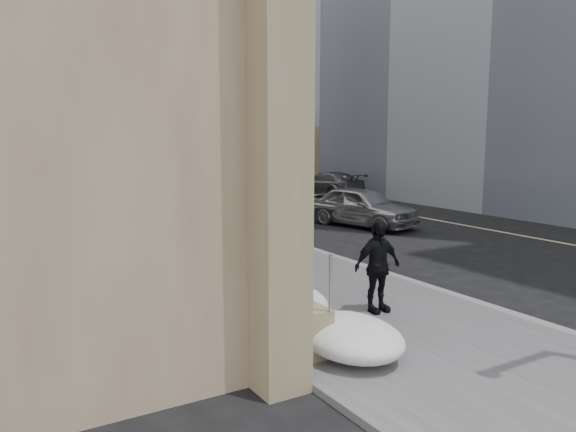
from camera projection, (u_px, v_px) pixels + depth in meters
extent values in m
plane|color=black|center=(345.00, 313.00, 11.36)|extent=(140.00, 140.00, 0.00)
cube|color=#4D4D4F|center=(176.00, 234.00, 19.85)|extent=(5.00, 80.00, 0.12)
cube|color=slate|center=(243.00, 228.00, 21.17)|extent=(0.24, 80.00, 0.12)
cube|color=#BFB78C|center=(400.00, 214.00, 25.18)|extent=(0.15, 70.00, 0.01)
cube|color=#877857|center=(61.00, 198.00, 27.14)|extent=(1.10, 44.00, 0.90)
cylinder|color=silver|center=(69.00, 180.00, 27.23)|extent=(0.06, 42.00, 0.06)
cube|color=black|center=(74.00, 122.00, 20.44)|extent=(0.20, 2.20, 4.50)
cube|color=#877857|center=(479.00, 166.00, 27.42)|extent=(2.00, 80.00, 4.00)
cube|color=slate|center=(53.00, 38.00, 62.26)|extent=(30.00, 12.00, 28.00)
cylinder|color=#2D2D30|center=(206.00, 123.00, 24.13)|extent=(0.18, 0.18, 8.00)
cube|color=#2D2D30|center=(186.00, 28.00, 23.15)|extent=(1.60, 0.15, 0.12)
cylinder|color=#2D2D30|center=(170.00, 30.00, 22.81)|extent=(0.24, 0.24, 0.30)
cylinder|color=#2D2D30|center=(100.00, 127.00, 41.11)|extent=(0.18, 0.18, 8.00)
cube|color=#2D2D30|center=(86.00, 72.00, 40.13)|extent=(1.60, 0.15, 0.12)
cylinder|color=#2D2D30|center=(76.00, 73.00, 39.80)|extent=(0.24, 0.24, 0.30)
cylinder|color=#2D2D30|center=(152.00, 144.00, 31.12)|extent=(0.20, 0.20, 6.00)
cylinder|color=#2D2D30|center=(113.00, 91.00, 29.69)|extent=(4.00, 0.16, 0.16)
imported|color=black|center=(84.00, 99.00, 29.01)|extent=(0.18, 0.22, 1.10)
ellipsoid|color=white|center=(284.00, 302.00, 10.56)|extent=(1.50, 2.10, 0.68)
ellipsoid|color=white|center=(204.00, 260.00, 13.98)|extent=(1.60, 2.20, 0.72)
ellipsoid|color=white|center=(151.00, 236.00, 17.33)|extent=(1.40, 2.00, 0.64)
ellipsoid|color=white|center=(122.00, 217.00, 20.79)|extent=(1.70, 2.30, 0.76)
ellipsoid|color=white|center=(96.00, 207.00, 24.15)|extent=(1.50, 2.10, 0.66)
imported|color=#442514|center=(218.00, 248.00, 12.71)|extent=(1.78, 2.36, 1.81)
imported|color=black|center=(214.00, 212.00, 12.72)|extent=(0.74, 0.64, 1.72)
imported|color=#503416|center=(261.00, 215.00, 17.15)|extent=(2.02, 2.16, 1.99)
imported|color=black|center=(258.00, 189.00, 17.16)|extent=(0.98, 0.85, 1.72)
imported|color=black|center=(377.00, 266.00, 10.96)|extent=(1.07, 0.45, 1.83)
imported|color=#A2A3A9|center=(362.00, 206.00, 21.72)|extent=(2.85, 4.87, 1.56)
imported|color=#515358|center=(328.00, 184.00, 32.00)|extent=(2.53, 5.03, 1.40)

